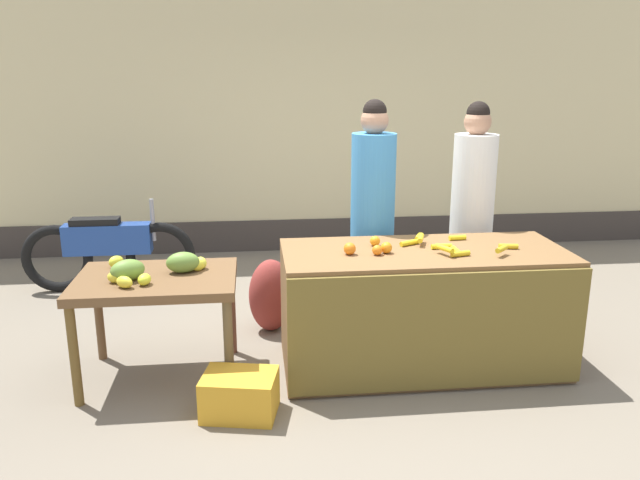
{
  "coord_description": "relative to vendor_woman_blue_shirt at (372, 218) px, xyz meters",
  "views": [
    {
      "loc": [
        -0.68,
        -3.99,
        2.03
      ],
      "look_at": [
        -0.22,
        0.15,
        0.9
      ],
      "focal_mm": 35.06,
      "sensor_mm": 36.0,
      "label": 1
    }
  ],
  "objects": [
    {
      "name": "parked_motorcycle",
      "position": [
        -2.29,
        1.19,
        -0.52
      ],
      "size": [
        1.6,
        0.18,
        0.88
      ],
      "color": "black",
      "rests_on": "ground"
    },
    {
      "name": "ground_plane",
      "position": [
        -0.24,
        -0.66,
        -0.92
      ],
      "size": [
        24.0,
        24.0,
        0.0
      ],
      "primitive_type": "plane",
      "color": "#756B5B"
    },
    {
      "name": "market_wall_back",
      "position": [
        -0.24,
        2.49,
        0.67
      ],
      "size": [
        8.37,
        0.23,
        3.25
      ],
      "color": "beige",
      "rests_on": "ground"
    },
    {
      "name": "mango_papaya_pile",
      "position": [
        -1.59,
        -0.66,
        -0.14
      ],
      "size": [
        0.7,
        0.57,
        0.14
      ],
      "color": "yellow",
      "rests_on": "side_table_wooden"
    },
    {
      "name": "vendor_woman_white_shirt",
      "position": [
        0.82,
        0.07,
        -0.01
      ],
      "size": [
        0.34,
        0.34,
        1.8
      ],
      "color": "#33333D",
      "rests_on": "ground"
    },
    {
      "name": "side_table_wooden",
      "position": [
        -1.57,
        -0.66,
        -0.29
      ],
      "size": [
        1.04,
        0.76,
        0.72
      ],
      "color": "brown",
      "rests_on": "ground"
    },
    {
      "name": "fruit_stall_counter",
      "position": [
        0.24,
        -0.67,
        -0.5
      ],
      "size": [
        1.94,
        0.85,
        0.85
      ],
      "color": "brown",
      "rests_on": "ground"
    },
    {
      "name": "orange_pile",
      "position": [
        -0.14,
        -0.68,
        -0.04
      ],
      "size": [
        0.33,
        0.29,
        0.08
      ],
      "color": "orange",
      "rests_on": "fruit_stall_counter"
    },
    {
      "name": "vendor_woman_blue_shirt",
      "position": [
        0.0,
        0.0,
        0.0
      ],
      "size": [
        0.34,
        0.34,
        1.83
      ],
      "color": "#33333D",
      "rests_on": "ground"
    },
    {
      "name": "banana_bunch_pile",
      "position": [
        0.41,
        -0.65,
        -0.05
      ],
      "size": [
        0.79,
        0.6,
        0.07
      ],
      "color": "yellow",
      "rests_on": "fruit_stall_counter"
    },
    {
      "name": "produce_sack",
      "position": [
        -0.8,
        0.06,
        -0.63
      ],
      "size": [
        0.45,
        0.42,
        0.59
      ],
      "primitive_type": "ellipsoid",
      "rotation": [
        0.0,
        0.0,
        0.39
      ],
      "color": "maroon",
      "rests_on": "ground"
    },
    {
      "name": "produce_crate",
      "position": [
        -1.03,
        -1.21,
        -0.79
      ],
      "size": [
        0.49,
        0.4,
        0.26
      ],
      "primitive_type": "cube",
      "rotation": [
        0.0,
        0.0,
        -0.2
      ],
      "color": "gold",
      "rests_on": "ground"
    }
  ]
}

